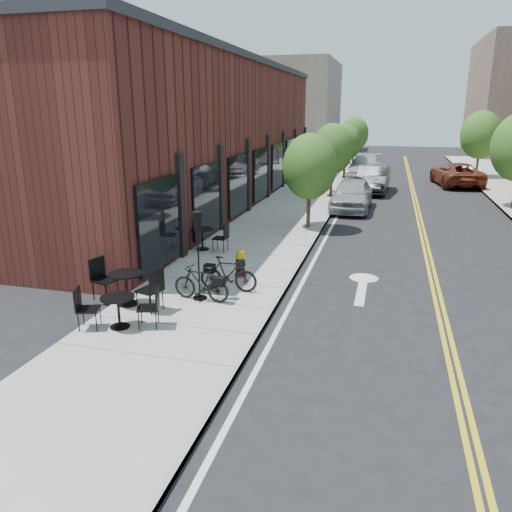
% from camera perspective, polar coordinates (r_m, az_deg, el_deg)
% --- Properties ---
extents(ground, '(120.00, 120.00, 0.00)m').
position_cam_1_polar(ground, '(12.37, 2.03, -6.54)').
color(ground, black).
rests_on(ground, ground).
extents(sidewalk_near, '(4.00, 70.00, 0.12)m').
position_cam_1_polar(sidewalk_near, '(22.11, 2.77, 3.98)').
color(sidewalk_near, '#9E9B93').
rests_on(sidewalk_near, ground).
extents(building_near, '(5.00, 28.00, 7.00)m').
position_cam_1_polar(building_near, '(26.71, -4.98, 13.55)').
color(building_near, '#441A16').
rests_on(building_near, ground).
extents(bg_building_left, '(8.00, 14.00, 10.00)m').
position_cam_1_polar(bg_building_left, '(60.04, 5.00, 16.57)').
color(bg_building_left, '#726656').
rests_on(bg_building_left, ground).
extents(tree_near_a, '(2.20, 2.20, 3.81)m').
position_cam_1_polar(tree_near_a, '(20.47, 6.16, 10.12)').
color(tree_near_a, '#382B1E').
rests_on(tree_near_a, sidewalk_near).
extents(tree_near_b, '(2.30, 2.30, 3.98)m').
position_cam_1_polar(tree_near_b, '(28.36, 8.74, 12.00)').
color(tree_near_b, '#382B1E').
rests_on(tree_near_b, sidewalk_near).
extents(tree_near_c, '(2.10, 2.10, 3.67)m').
position_cam_1_polar(tree_near_c, '(36.32, 10.19, 12.58)').
color(tree_near_c, '#382B1E').
rests_on(tree_near_c, sidewalk_near).
extents(tree_near_d, '(2.40, 2.40, 4.11)m').
position_cam_1_polar(tree_near_d, '(44.27, 11.15, 13.53)').
color(tree_near_d, '#382B1E').
rests_on(tree_near_d, sidewalk_near).
extents(tree_far_c, '(2.80, 2.80, 4.62)m').
position_cam_1_polar(tree_far_c, '(39.62, 24.32, 12.49)').
color(tree_far_c, '#382B1E').
rests_on(tree_far_c, sidewalk_far).
extents(fire_hydrant, '(0.43, 0.43, 0.82)m').
position_cam_1_polar(fire_hydrant, '(14.56, -1.79, -0.83)').
color(fire_hydrant, maroon).
rests_on(fire_hydrant, sidewalk_near).
extents(bicycle_left, '(1.58, 0.61, 0.93)m').
position_cam_1_polar(bicycle_left, '(12.75, -6.30, -3.11)').
color(bicycle_left, black).
rests_on(bicycle_left, sidewalk_near).
extents(bicycle_right, '(1.59, 0.47, 0.95)m').
position_cam_1_polar(bicycle_right, '(13.35, -3.18, -2.06)').
color(bicycle_right, black).
rests_on(bicycle_right, sidewalk_near).
extents(bistro_set_a, '(2.05, 1.05, 1.08)m').
position_cam_1_polar(bistro_set_a, '(12.79, -14.58, -3.12)').
color(bistro_set_a, black).
rests_on(bistro_set_a, sidewalk_near).
extents(bistro_set_b, '(1.80, 0.98, 0.95)m').
position_cam_1_polar(bistro_set_b, '(11.55, -15.46, -5.68)').
color(bistro_set_b, black).
rests_on(bistro_set_b, sidewalk_near).
extents(bistro_set_c, '(1.82, 0.82, 0.98)m').
position_cam_1_polar(bistro_set_c, '(17.38, -6.16, 2.31)').
color(bistro_set_c, black).
rests_on(bistro_set_c, sidewalk_near).
extents(patio_umbrella, '(0.37, 0.37, 2.29)m').
position_cam_1_polar(patio_umbrella, '(12.53, -6.67, 2.15)').
color(patio_umbrella, black).
rests_on(patio_umbrella, sidewalk_near).
extents(parked_car_a, '(1.96, 4.65, 1.57)m').
position_cam_1_polar(parked_car_a, '(25.15, 10.87, 6.91)').
color(parked_car_a, '#95989D').
rests_on(parked_car_a, ground).
extents(parked_car_b, '(1.97, 5.01, 1.62)m').
position_cam_1_polar(parked_car_b, '(30.96, 13.22, 8.58)').
color(parked_car_b, black).
rests_on(parked_car_b, ground).
extents(parked_car_c, '(2.45, 5.73, 1.65)m').
position_cam_1_polar(parked_car_c, '(37.22, 12.35, 9.91)').
color(parked_car_c, '#B4B4B9').
rests_on(parked_car_c, ground).
extents(parked_car_far, '(3.23, 5.72, 1.51)m').
position_cam_1_polar(parked_car_far, '(35.30, 21.92, 8.66)').
color(parked_car_far, maroon).
rests_on(parked_car_far, ground).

